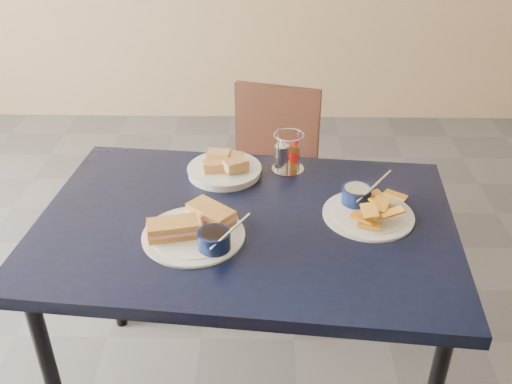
{
  "coord_description": "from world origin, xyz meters",
  "views": [
    {
      "loc": [
        0.25,
        -1.33,
        1.7
      ],
      "look_at": [
        0.23,
        0.11,
        0.82
      ],
      "focal_mm": 40.0,
      "sensor_mm": 36.0,
      "label": 1
    }
  ],
  "objects_px": {
    "condiment_caddy": "(287,155)",
    "dining_table": "(246,237)",
    "chair_far": "(267,166)",
    "sandwich_plate": "(197,229)",
    "plantain_plate": "(366,207)",
    "bread_basket": "(225,168)"
  },
  "relations": [
    {
      "from": "sandwich_plate",
      "to": "plantain_plate",
      "type": "relative_size",
      "value": 1.15
    },
    {
      "from": "dining_table",
      "to": "plantain_plate",
      "type": "height_order",
      "value": "plantain_plate"
    },
    {
      "from": "plantain_plate",
      "to": "dining_table",
      "type": "bearing_deg",
      "value": -173.41
    },
    {
      "from": "dining_table",
      "to": "bread_basket",
      "type": "xyz_separation_m",
      "value": [
        -0.08,
        0.27,
        0.09
      ]
    },
    {
      "from": "dining_table",
      "to": "chair_far",
      "type": "bearing_deg",
      "value": 85.64
    },
    {
      "from": "chair_far",
      "to": "plantain_plate",
      "type": "bearing_deg",
      "value": -70.0
    },
    {
      "from": "sandwich_plate",
      "to": "condiment_caddy",
      "type": "distance_m",
      "value": 0.47
    },
    {
      "from": "chair_far",
      "to": "plantain_plate",
      "type": "relative_size",
      "value": 2.98
    },
    {
      "from": "dining_table",
      "to": "chair_far",
      "type": "relative_size",
      "value": 1.61
    },
    {
      "from": "dining_table",
      "to": "plantain_plate",
      "type": "bearing_deg",
      "value": 6.59
    },
    {
      "from": "chair_far",
      "to": "sandwich_plate",
      "type": "height_order",
      "value": "sandwich_plate"
    },
    {
      "from": "chair_far",
      "to": "sandwich_plate",
      "type": "relative_size",
      "value": 2.61
    },
    {
      "from": "sandwich_plate",
      "to": "condiment_caddy",
      "type": "height_order",
      "value": "condiment_caddy"
    },
    {
      "from": "chair_far",
      "to": "condiment_caddy",
      "type": "distance_m",
      "value": 0.65
    },
    {
      "from": "dining_table",
      "to": "bread_basket",
      "type": "height_order",
      "value": "bread_basket"
    },
    {
      "from": "dining_table",
      "to": "plantain_plate",
      "type": "xyz_separation_m",
      "value": [
        0.36,
        0.04,
        0.08
      ]
    },
    {
      "from": "dining_table",
      "to": "chair_far",
      "type": "distance_m",
      "value": 0.88
    },
    {
      "from": "bread_basket",
      "to": "condiment_caddy",
      "type": "xyz_separation_m",
      "value": [
        0.21,
        0.03,
        0.03
      ]
    },
    {
      "from": "plantain_plate",
      "to": "bread_basket",
      "type": "distance_m",
      "value": 0.49
    },
    {
      "from": "dining_table",
      "to": "sandwich_plate",
      "type": "xyz_separation_m",
      "value": [
        -0.13,
        -0.09,
        0.09
      ]
    },
    {
      "from": "condiment_caddy",
      "to": "dining_table",
      "type": "bearing_deg",
      "value": -112.99
    },
    {
      "from": "dining_table",
      "to": "sandwich_plate",
      "type": "relative_size",
      "value": 4.18
    }
  ]
}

